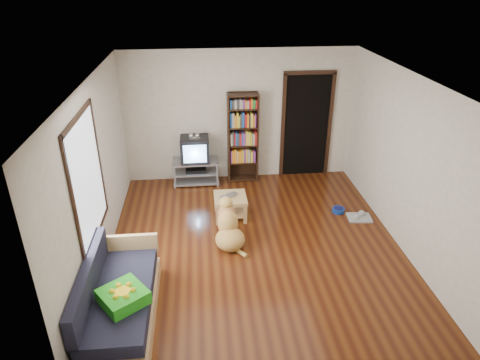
{
  "coord_description": "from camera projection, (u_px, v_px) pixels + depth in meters",
  "views": [
    {
      "loc": [
        -0.77,
        -5.54,
        3.91
      ],
      "look_at": [
        -0.19,
        0.49,
        0.9
      ],
      "focal_mm": 32.0,
      "sensor_mm": 36.0,
      "label": 1
    }
  ],
  "objects": [
    {
      "name": "dog_bowl",
      "position": [
        338.0,
        210.0,
        7.62
      ],
      "size": [
        0.22,
        0.22,
        0.08
      ],
      "primitive_type": "cylinder",
      "color": "navy",
      "rests_on": "ground"
    },
    {
      "name": "green_cushion",
      "position": [
        123.0,
        296.0,
        4.95
      ],
      "size": [
        0.67,
        0.67,
        0.16
      ],
      "primitive_type": "cube",
      "rotation": [
        0.0,
        0.0,
        0.64
      ],
      "color": "green",
      "rests_on": "sofa"
    },
    {
      "name": "wall_left",
      "position": [
        97.0,
        176.0,
        5.97
      ],
      "size": [
        0.0,
        5.0,
        5.0
      ],
      "primitive_type": "plane",
      "rotation": [
        1.57,
        0.0,
        1.57
      ],
      "color": "beige",
      "rests_on": "ground"
    },
    {
      "name": "laptop",
      "position": [
        230.0,
        197.0,
        7.28
      ],
      "size": [
        0.38,
        0.34,
        0.03
      ],
      "primitive_type": "imported",
      "rotation": [
        0.0,
        0.0,
        0.56
      ],
      "color": "silver",
      "rests_on": "coffee_table"
    },
    {
      "name": "crt_tv",
      "position": [
        195.0,
        149.0,
        8.36
      ],
      "size": [
        0.55,
        0.52,
        0.58
      ],
      "color": "black",
      "rests_on": "tv_stand"
    },
    {
      "name": "ground",
      "position": [
        255.0,
        244.0,
        6.74
      ],
      "size": [
        5.0,
        5.0,
        0.0
      ],
      "primitive_type": "plane",
      "color": "#53270E",
      "rests_on": "ground"
    },
    {
      "name": "bookshelf",
      "position": [
        243.0,
        133.0,
        8.39
      ],
      "size": [
        0.6,
        0.3,
        1.8
      ],
      "color": "black",
      "rests_on": "ground"
    },
    {
      "name": "sofa",
      "position": [
        118.0,
        300.0,
        5.23
      ],
      "size": [
        0.8,
        1.8,
        0.8
      ],
      "color": "tan",
      "rests_on": "ground"
    },
    {
      "name": "doorway",
      "position": [
        306.0,
        123.0,
        8.57
      ],
      "size": [
        1.03,
        0.05,
        2.19
      ],
      "color": "black",
      "rests_on": "wall_back"
    },
    {
      "name": "wall_front",
      "position": [
        292.0,
        284.0,
        3.94
      ],
      "size": [
        4.5,
        0.0,
        4.5
      ],
      "primitive_type": "plane",
      "rotation": [
        -1.57,
        0.0,
        0.0
      ],
      "color": "beige",
      "rests_on": "ground"
    },
    {
      "name": "wall_back",
      "position": [
        239.0,
        116.0,
        8.39
      ],
      "size": [
        4.5,
        0.0,
        4.5
      ],
      "primitive_type": "plane",
      "rotation": [
        1.57,
        0.0,
        0.0
      ],
      "color": "beige",
      "rests_on": "ground"
    },
    {
      "name": "dog",
      "position": [
        229.0,
        228.0,
        6.68
      ],
      "size": [
        0.51,
        0.87,
        0.73
      ],
      "color": "tan",
      "rests_on": "ground"
    },
    {
      "name": "grey_rag",
      "position": [
        359.0,
        218.0,
        7.43
      ],
      "size": [
        0.43,
        0.36,
        0.03
      ],
      "primitive_type": "cube",
      "rotation": [
        0.0,
        0.0,
        -0.1
      ],
      "color": "#A7A7A7",
      "rests_on": "ground"
    },
    {
      "name": "window",
      "position": [
        88.0,
        179.0,
        5.43
      ],
      "size": [
        0.03,
        1.46,
        1.7
      ],
      "color": "white",
      "rests_on": "wall_left"
    },
    {
      "name": "tv_stand",
      "position": [
        196.0,
        171.0,
        8.55
      ],
      "size": [
        0.9,
        0.45,
        0.5
      ],
      "color": "#99999E",
      "rests_on": "ground"
    },
    {
      "name": "coffee_table",
      "position": [
        230.0,
        203.0,
        7.37
      ],
      "size": [
        0.55,
        0.55,
        0.4
      ],
      "color": "tan",
      "rests_on": "ground"
    },
    {
      "name": "ceiling",
      "position": [
        258.0,
        80.0,
        5.58
      ],
      "size": [
        5.0,
        5.0,
        0.0
      ],
      "primitive_type": "plane",
      "rotation": [
        3.14,
        0.0,
        0.0
      ],
      "color": "white",
      "rests_on": "ground"
    },
    {
      "name": "wall_right",
      "position": [
        406.0,
        164.0,
        6.36
      ],
      "size": [
        0.0,
        5.0,
        5.0
      ],
      "primitive_type": "plane",
      "rotation": [
        1.57,
        0.0,
        -1.57
      ],
      "color": "beige",
      "rests_on": "ground"
    }
  ]
}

